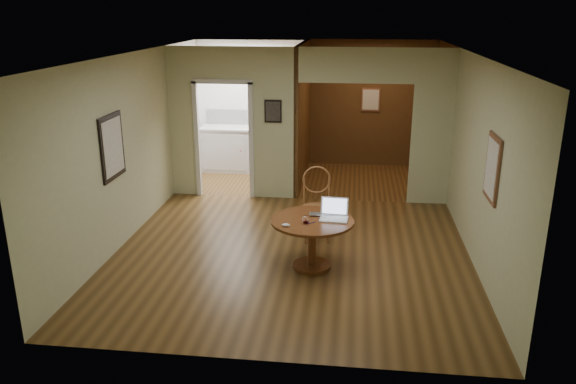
# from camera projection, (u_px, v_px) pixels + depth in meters

# --- Properties ---
(floor) EXTENTS (5.00, 5.00, 0.00)m
(floor) POSITION_uv_depth(u_px,v_px,m) (291.00, 255.00, 7.90)
(floor) COLOR #483014
(floor) RESTS_ON ground
(room_shell) EXTENTS (5.20, 7.50, 5.00)m
(room_shell) POSITION_uv_depth(u_px,v_px,m) (285.00, 122.00, 10.48)
(room_shell) COLOR silver
(room_shell) RESTS_ON ground
(dining_table) EXTENTS (1.09, 1.09, 0.68)m
(dining_table) POSITION_uv_depth(u_px,v_px,m) (312.00, 232.00, 7.39)
(dining_table) COLOR brown
(dining_table) RESTS_ON ground
(chair) EXTENTS (0.51, 0.51, 1.10)m
(chair) POSITION_uv_depth(u_px,v_px,m) (317.00, 199.00, 8.34)
(chair) COLOR brown
(chair) RESTS_ON ground
(open_laptop) EXTENTS (0.38, 0.34, 0.26)m
(open_laptop) POSITION_uv_depth(u_px,v_px,m) (334.00, 213.00, 7.38)
(open_laptop) COLOR silver
(open_laptop) RESTS_ON dining_table
(closed_laptop) EXTENTS (0.35, 0.24, 0.03)m
(closed_laptop) POSITION_uv_depth(u_px,v_px,m) (322.00, 216.00, 7.44)
(closed_laptop) COLOR #AAAAAF
(closed_laptop) RESTS_ON dining_table
(mouse) EXTENTS (0.11, 0.06, 0.04)m
(mouse) POSITION_uv_depth(u_px,v_px,m) (286.00, 225.00, 7.09)
(mouse) COLOR silver
(mouse) RESTS_ON dining_table
(wine_glass) EXTENTS (0.10, 0.10, 0.11)m
(wine_glass) POSITION_uv_depth(u_px,v_px,m) (306.00, 219.00, 7.20)
(wine_glass) COLOR white
(wine_glass) RESTS_ON dining_table
(pen) EXTENTS (0.10, 0.10, 0.01)m
(pen) POSITION_uv_depth(u_px,v_px,m) (312.00, 223.00, 7.22)
(pen) COLOR #0C0D59
(pen) RESTS_ON dining_table
(kitchen_cabinet) EXTENTS (2.06, 0.60, 0.94)m
(kitchen_cabinet) POSITION_uv_depth(u_px,v_px,m) (250.00, 149.00, 11.87)
(kitchen_cabinet) COLOR silver
(kitchen_cabinet) RESTS_ON ground
(grocery_bag) EXTENTS (0.29, 0.25, 0.28)m
(grocery_bag) POSITION_uv_depth(u_px,v_px,m) (288.00, 122.00, 11.59)
(grocery_bag) COLOR #BFAE8C
(grocery_bag) RESTS_ON kitchen_cabinet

